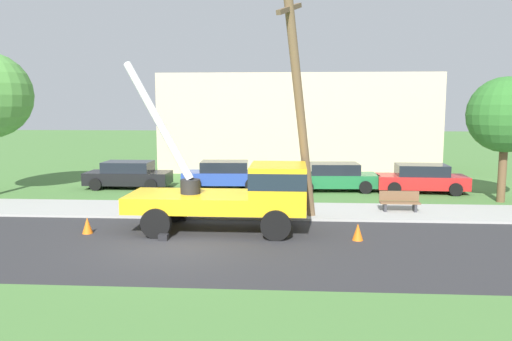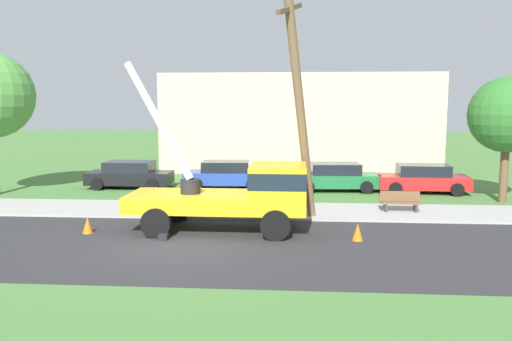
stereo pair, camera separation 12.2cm
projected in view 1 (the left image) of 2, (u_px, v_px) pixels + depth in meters
The scene contains 15 objects.
ground_plane at pixel (224, 186), 27.87m from camera, with size 120.00×120.00×0.00m, color #477538.
road_asphalt at pixel (175, 246), 16.00m from camera, with size 80.00×7.36×0.01m, color #2B2B2D.
sidewalk_strip at pixel (204, 210), 21.24m from camera, with size 80.00×3.24×0.10m, color #9E9E99.
utility_truck at pixel (241, 191), 17.76m from camera, with size 6.76×3.20×5.98m.
leaning_utility_pole at pixel (299, 103), 18.27m from camera, with size 1.57×3.13×8.71m.
traffic_cone_ahead at pixel (358, 232), 16.60m from camera, with size 0.36×0.36×0.56m, color orange.
traffic_cone_behind at pixel (87, 225), 17.49m from camera, with size 0.36×0.36×0.56m, color orange.
traffic_cone_curbside at pixel (283, 215), 19.23m from camera, with size 0.36×0.36×0.56m, color orange.
parked_sedan_black at pixel (128, 175), 27.03m from camera, with size 4.40×2.03×1.42m.
parked_sedan_blue at pixel (225, 174), 27.14m from camera, with size 4.48×2.15×1.42m.
parked_sedan_green at pixel (334, 177), 26.23m from camera, with size 4.49×2.17×1.42m.
parked_sedan_red at pixel (421, 178), 25.67m from camera, with size 4.47×2.15×1.42m.
park_bench at pixel (399, 202), 20.72m from camera, with size 1.60×0.45×0.90m.
roadside_tree_far at pixel (506, 115), 22.73m from camera, with size 3.38×3.38×5.65m.
lowrise_building_backdrop at pixel (297, 122), 34.85m from camera, with size 18.00×6.00×6.40m, color #C6B293.
Camera 1 is at (3.55, -15.36, 4.39)m, focal length 35.79 mm.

